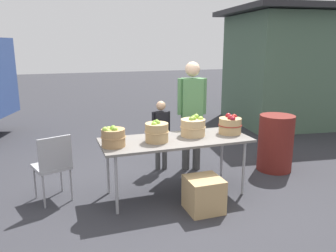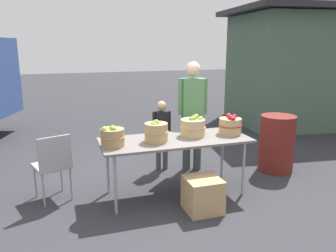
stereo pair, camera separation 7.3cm
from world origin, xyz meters
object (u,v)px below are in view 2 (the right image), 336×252
(apple_basket_green_2, at_px, (193,127))
(folding_chair, at_px, (53,162))
(apple_basket_green_1, at_px, (156,132))
(child_customer, at_px, (162,130))
(produce_crate, at_px, (203,195))
(market_table, at_px, (175,142))
(apple_basket_green_0, at_px, (112,137))
(trash_barrel, at_px, (277,143))
(vendor_adult, at_px, (193,108))
(apple_basket_red_0, at_px, (230,125))

(apple_basket_green_2, distance_m, folding_chair, 1.82)
(apple_basket_green_1, xyz_separation_m, folding_chair, (-1.23, 0.32, -0.37))
(apple_basket_green_2, xyz_separation_m, folding_chair, (-1.77, 0.21, -0.36))
(child_customer, height_order, produce_crate, child_customer)
(market_table, relative_size, produce_crate, 4.68)
(market_table, height_order, apple_basket_green_1, apple_basket_green_1)
(apple_basket_green_0, xyz_separation_m, child_customer, (0.91, 0.98, -0.23))
(apple_basket_green_0, height_order, apple_basket_green_2, apple_basket_green_2)
(trash_barrel, bearing_deg, apple_basket_green_1, -170.02)
(child_customer, bearing_deg, apple_basket_green_2, 104.20)
(market_table, height_order, vendor_adult, vendor_adult)
(market_table, xyz_separation_m, vendor_adult, (0.54, 0.77, 0.28))
(apple_basket_green_1, xyz_separation_m, vendor_adult, (0.81, 0.80, 0.11))
(apple_basket_green_1, relative_size, apple_basket_red_0, 0.96)
(folding_chair, bearing_deg, vendor_adult, 174.75)
(apple_basket_green_2, distance_m, produce_crate, 0.92)
(apple_basket_red_0, relative_size, child_customer, 0.29)
(apple_basket_green_0, relative_size, trash_barrel, 0.34)
(market_table, distance_m, apple_basket_green_1, 0.32)
(apple_basket_red_0, distance_m, vendor_adult, 0.80)
(market_table, height_order, produce_crate, market_table)
(trash_barrel, bearing_deg, child_customer, 160.45)
(apple_basket_green_0, distance_m, vendor_adult, 1.59)
(apple_basket_green_0, relative_size, folding_chair, 0.34)
(folding_chair, bearing_deg, trash_barrel, 162.08)
(vendor_adult, relative_size, trash_barrel, 1.92)
(apple_basket_green_0, bearing_deg, child_customer, 47.11)
(apple_basket_red_0, height_order, child_customer, child_customer)
(apple_basket_red_0, height_order, vendor_adult, vendor_adult)
(apple_basket_red_0, relative_size, produce_crate, 0.78)
(market_table, xyz_separation_m, apple_basket_green_1, (-0.26, -0.04, 0.17))
(apple_basket_green_1, relative_size, vendor_adult, 0.18)
(apple_basket_green_0, bearing_deg, apple_basket_green_2, 7.12)
(apple_basket_green_2, relative_size, trash_barrel, 0.39)
(apple_basket_red_0, bearing_deg, folding_chair, 173.44)
(apple_basket_green_1, bearing_deg, apple_basket_green_0, -177.38)
(apple_basket_red_0, bearing_deg, apple_basket_green_2, 173.65)
(apple_basket_red_0, distance_m, trash_barrel, 1.12)
(market_table, bearing_deg, apple_basket_green_1, -172.09)
(trash_barrel, distance_m, produce_crate, 1.85)
(market_table, bearing_deg, trash_barrel, 10.29)
(vendor_adult, bearing_deg, trash_barrel, 172.38)
(apple_basket_red_0, relative_size, vendor_adult, 0.19)
(child_customer, bearing_deg, apple_basket_red_0, 130.05)
(apple_basket_green_0, relative_size, apple_basket_red_0, 0.93)
(apple_basket_red_0, relative_size, folding_chair, 0.37)
(vendor_adult, xyz_separation_m, folding_chair, (-2.04, -0.49, -0.48))
(apple_basket_green_1, distance_m, produce_crate, 0.94)
(apple_basket_red_0, bearing_deg, produce_crate, -138.54)
(apple_basket_green_1, distance_m, apple_basket_red_0, 1.05)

